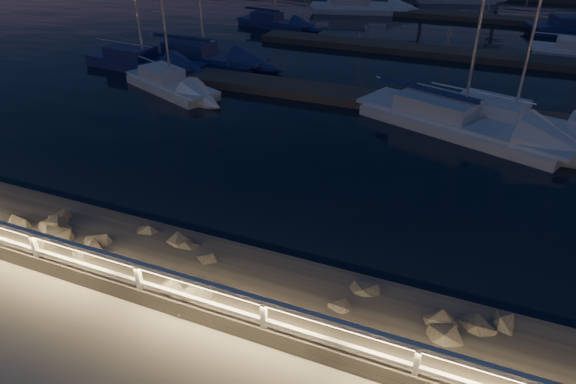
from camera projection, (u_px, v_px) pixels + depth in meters
name	position (u px, v px, depth m)	size (l,w,h in m)	color
ground	(221.00, 325.00, 10.74)	(400.00, 400.00, 0.00)	#9E998E
harbor_water	(441.00, 42.00, 36.19)	(400.00, 440.00, 0.60)	black
guard_rail	(216.00, 296.00, 10.38)	(44.11, 0.12, 1.06)	silver
riprap	(120.00, 253.00, 13.28)	(38.12, 2.67, 1.34)	#656157
floating_docks	(444.00, 30.00, 36.93)	(22.00, 36.00, 0.40)	#544B45
sailboat_a	(169.00, 83.00, 25.66)	(6.24, 3.93, 10.41)	silver
sailboat_b	(201.00, 56.00, 29.90)	(7.76, 2.56, 13.08)	navy
sailboat_c	(508.00, 119.00, 21.33)	(8.01, 4.25, 13.10)	silver
sailboat_d	(457.00, 119.00, 21.28)	(9.33, 5.49, 15.27)	silver
sailboat_e	(274.00, 22.00, 38.51)	(6.23, 2.68, 10.33)	navy
sailboat_f	(141.00, 61.00, 29.02)	(7.47, 2.86, 12.44)	navy
sailboat_i	(364.00, 4.00, 44.67)	(7.14, 3.36, 11.80)	silver
sailboat_j	(358.00, 7.00, 43.51)	(8.74, 4.47, 14.36)	silver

